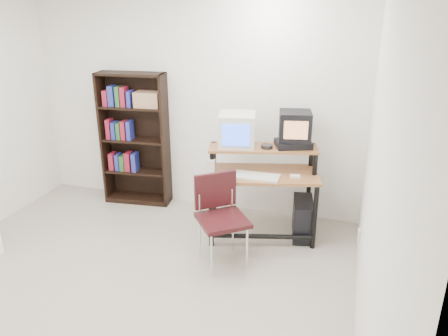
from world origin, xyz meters
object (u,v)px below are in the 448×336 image
(crt_tv, at_px, (295,126))
(bookshelf, at_px, (135,137))
(crt_monitor, at_px, (237,130))
(school_chair, at_px, (220,210))
(computer_desk, at_px, (263,177))
(pc_tower, at_px, (302,218))

(crt_tv, xyz_separation_m, bookshelf, (-1.97, 0.22, -0.36))
(crt_monitor, xyz_separation_m, school_chair, (0.02, -0.67, -0.60))
(computer_desk, xyz_separation_m, pc_tower, (0.43, 0.10, -0.47))
(crt_tv, height_order, school_chair, crt_tv)
(crt_monitor, distance_m, bookshelf, 1.46)
(pc_tower, relative_size, school_chair, 0.51)
(school_chair, height_order, bookshelf, bookshelf)
(computer_desk, bearing_deg, pc_tower, -1.80)
(bookshelf, bearing_deg, crt_tv, -12.33)
(crt_monitor, bearing_deg, bookshelf, 153.64)
(pc_tower, height_order, school_chair, school_chair)
(computer_desk, xyz_separation_m, bookshelf, (-1.69, 0.42, 0.16))
(crt_tv, xyz_separation_m, school_chair, (-0.56, -0.81, -0.66))
(computer_desk, height_order, crt_tv, crt_tv)
(bookshelf, bearing_deg, school_chair, -42.16)
(school_chair, bearing_deg, bookshelf, 106.10)
(crt_tv, relative_size, bookshelf, 0.23)
(bookshelf, bearing_deg, crt_monitor, -20.40)
(computer_desk, bearing_deg, bookshelf, 151.62)
(pc_tower, bearing_deg, bookshelf, 162.09)
(crt_tv, distance_m, school_chair, 1.18)
(crt_monitor, relative_size, school_chair, 0.50)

